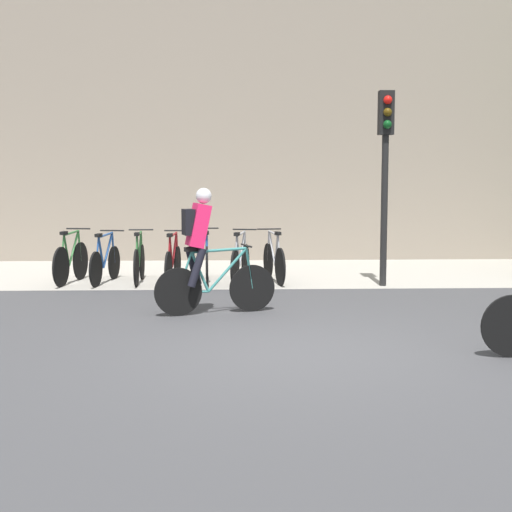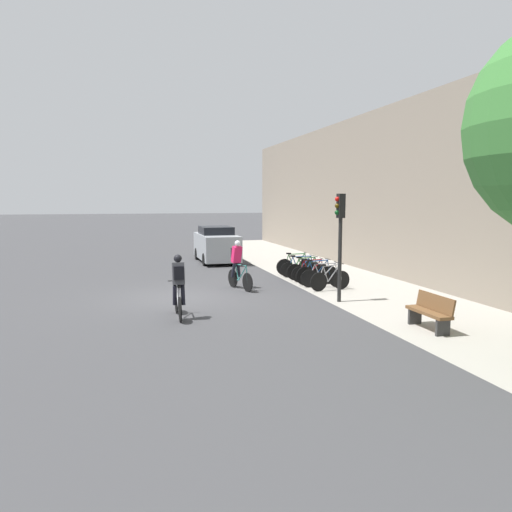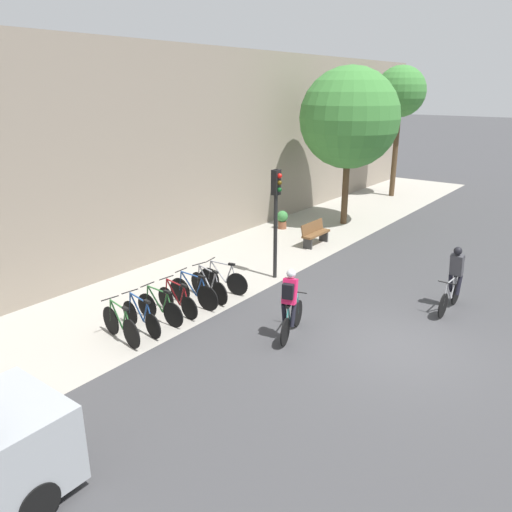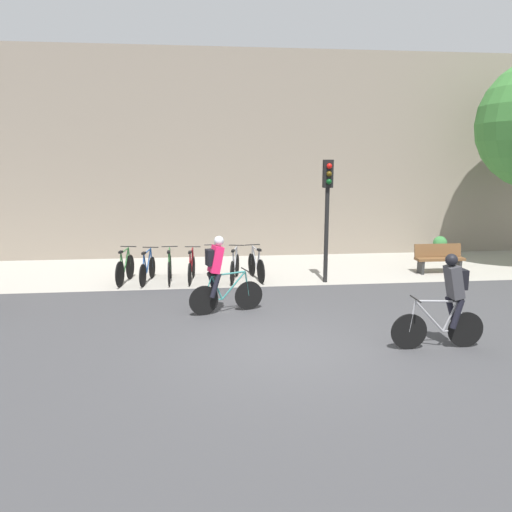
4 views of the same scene
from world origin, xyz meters
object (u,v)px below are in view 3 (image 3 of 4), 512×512
object	(u,v)px
cyclist_pink	(290,302)
parked_bike_0	(121,325)
parked_bike_2	(160,308)
parked_bike_5	(209,286)
bench	(315,233)
parked_bike_6	(223,280)
cyclist_grey	(455,276)
parked_bike_4	(194,292)
traffic_light_pole	(276,204)
parked_bike_1	(141,317)
potted_plant	(282,219)
parked_bike_3	(177,301)

from	to	relation	value
cyclist_pink	parked_bike_0	size ratio (longest dim) A/B	1.07
parked_bike_0	parked_bike_2	distance (m)	1.24
parked_bike_5	bench	distance (m)	6.31
parked_bike_6	parked_bike_5	bearing A→B (deg)	-179.89
parked_bike_0	parked_bike_6	distance (m)	3.72
parked_bike_5	cyclist_pink	bearing A→B (deg)	-100.24
cyclist_pink	cyclist_grey	distance (m)	4.85
parked_bike_4	traffic_light_pole	bearing A→B (deg)	-9.51
parked_bike_0	bench	distance (m)	9.41
parked_bike_2	parked_bike_6	xyz separation A→B (m)	(2.48, 0.00, 0.00)
parked_bike_1	parked_bike_2	bearing A→B (deg)	0.14
parked_bike_1	parked_bike_5	xyz separation A→B (m)	(2.48, 0.00, 0.01)
cyclist_pink	parked_bike_2	size ratio (longest dim) A/B	1.09
bench	cyclist_grey	bearing A→B (deg)	-114.93
parked_bike_1	bench	bearing A→B (deg)	1.66
parked_bike_0	parked_bike_4	distance (m)	2.48
parked_bike_4	parked_bike_5	distance (m)	0.62
cyclist_pink	cyclist_grey	world-z (taller)	same
parked_bike_1	bench	size ratio (longest dim) A/B	1.12
parked_bike_5	potted_plant	world-z (taller)	parked_bike_5
cyclist_grey	parked_bike_6	xyz separation A→B (m)	(-2.91, 5.72, -0.54)
parked_bike_3	parked_bike_4	world-z (taller)	parked_bike_4
cyclist_grey	parked_bike_1	world-z (taller)	cyclist_grey
parked_bike_2	parked_bike_1	bearing A→B (deg)	-179.86
parked_bike_6	parked_bike_3	bearing A→B (deg)	-179.97
parked_bike_6	potted_plant	xyz separation A→B (m)	(6.84, 2.55, 0.03)
parked_bike_2	parked_bike_6	bearing A→B (deg)	0.01
cyclist_grey	parked_bike_6	world-z (taller)	cyclist_grey
parked_bike_1	parked_bike_5	bearing A→B (deg)	0.01
parked_bike_0	parked_bike_1	world-z (taller)	parked_bike_0
traffic_light_pole	parked_bike_2	bearing A→B (deg)	173.14
parked_bike_3	potted_plant	distance (m)	9.07
potted_plant	parked_bike_2	bearing A→B (deg)	-164.71
parked_bike_5	potted_plant	size ratio (longest dim) A/B	2.16
parked_bike_5	parked_bike_1	bearing A→B (deg)	-179.99
parked_bike_3	parked_bike_4	bearing A→B (deg)	0.08
parked_bike_2	potted_plant	distance (m)	9.67
parked_bike_2	parked_bike_3	xyz separation A→B (m)	(0.62, -0.00, -0.01)
traffic_light_pole	bench	distance (m)	4.30
parked_bike_1	potted_plant	xyz separation A→B (m)	(9.95, 2.55, 0.05)
parked_bike_5	parked_bike_6	xyz separation A→B (m)	(0.62, 0.00, 0.00)
cyclist_grey	parked_bike_3	xyz separation A→B (m)	(-4.77, 5.72, -0.56)
traffic_light_pole	parked_bike_6	bearing A→B (deg)	164.59
cyclist_pink	parked_bike_6	distance (m)	3.40
parked_bike_1	parked_bike_2	world-z (taller)	parked_bike_2
traffic_light_pole	parked_bike_1	bearing A→B (deg)	173.99
parked_bike_2	traffic_light_pole	bearing A→B (deg)	-6.86
parked_bike_3	parked_bike_0	bearing A→B (deg)	179.95
parked_bike_2	cyclist_pink	bearing A→B (deg)	-67.59
parked_bike_1	parked_bike_3	distance (m)	1.24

